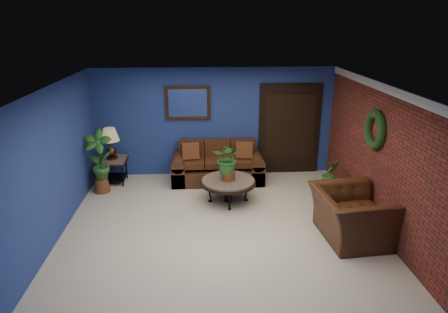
{
  "coord_description": "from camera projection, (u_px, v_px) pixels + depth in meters",
  "views": [
    {
      "loc": [
        -0.32,
        -6.43,
        3.53
      ],
      "look_at": [
        0.1,
        0.55,
        1.09
      ],
      "focal_mm": 32.0,
      "sensor_mm": 36.0,
      "label": 1
    }
  ],
  "objects": [
    {
      "name": "crown_molding",
      "position": [
        384.0,
        88.0,
        6.6
      ],
      "size": [
        0.03,
        5.0,
        0.14
      ],
      "primitive_type": "cube",
      "color": "white",
      "rests_on": "wall_right_brick"
    },
    {
      "name": "table_lamp",
      "position": [
        110.0,
        140.0,
        8.71
      ],
      "size": [
        0.41,
        0.41,
        0.67
      ],
      "color": "#472B15",
      "rests_on": "end_table"
    },
    {
      "name": "coffee_plant",
      "position": [
        228.0,
        160.0,
        7.81
      ],
      "size": [
        0.7,
        0.65,
        0.76
      ],
      "color": "brown",
      "rests_on": "coffee_table"
    },
    {
      "name": "side_chair",
      "position": [
        216.0,
        158.0,
        9.07
      ],
      "size": [
        0.46,
        0.46,
        0.89
      ],
      "rotation": [
        0.0,
        0.0,
        0.23
      ],
      "color": "brown",
      "rests_on": "ground"
    },
    {
      "name": "closet_door",
      "position": [
        289.0,
        130.0,
        9.33
      ],
      "size": [
        1.44,
        0.06,
        2.18
      ],
      "primitive_type": "cube",
      "color": "black",
      "rests_on": "wall_back"
    },
    {
      "name": "tall_plant",
      "position": [
        99.0,
        160.0,
        8.32
      ],
      "size": [
        0.61,
        0.43,
        1.36
      ],
      "color": "brown",
      "rests_on": "ground"
    },
    {
      "name": "coffee_table",
      "position": [
        228.0,
        182.0,
        7.97
      ],
      "size": [
        1.11,
        1.11,
        0.48
      ],
      "rotation": [
        0.0,
        0.0,
        -0.34
      ],
      "color": "#524B47",
      "rests_on": "ground"
    },
    {
      "name": "ceiling",
      "position": [
        220.0,
        85.0,
        6.42
      ],
      "size": [
        5.5,
        5.0,
        0.02
      ],
      "primitive_type": "cube",
      "color": "white",
      "rests_on": "wall_back"
    },
    {
      "name": "end_table",
      "position": [
        113.0,
        164.0,
        8.9
      ],
      "size": [
        0.63,
        0.63,
        0.57
      ],
      "color": "#524B47",
      "rests_on": "ground"
    },
    {
      "name": "floor",
      "position": [
        220.0,
        223.0,
        7.24
      ],
      "size": [
        5.5,
        5.5,
        0.0
      ],
      "primitive_type": "plane",
      "color": "beige",
      "rests_on": "ground"
    },
    {
      "name": "floor_plant",
      "position": [
        330.0,
        177.0,
        8.31
      ],
      "size": [
        0.38,
        0.32,
        0.77
      ],
      "color": "brown",
      "rests_on": "ground"
    },
    {
      "name": "wreath",
      "position": [
        375.0,
        130.0,
        6.88
      ],
      "size": [
        0.16,
        0.72,
        0.72
      ],
      "primitive_type": "torus",
      "rotation": [
        0.0,
        1.57,
        0.0
      ],
      "color": "black",
      "rests_on": "wall_right_brick"
    },
    {
      "name": "wall_back",
      "position": [
        214.0,
        122.0,
        9.19
      ],
      "size": [
        5.5,
        0.04,
        2.5
      ],
      "primitive_type": "cube",
      "color": "navy",
      "rests_on": "ground"
    },
    {
      "name": "wall_right_brick",
      "position": [
        376.0,
        155.0,
        6.99
      ],
      "size": [
        0.04,
        5.0,
        2.5
      ],
      "primitive_type": "cube",
      "color": "maroon",
      "rests_on": "ground"
    },
    {
      "name": "sofa",
      "position": [
        217.0,
        167.0,
        9.11
      ],
      "size": [
        2.05,
        0.89,
        0.92
      ],
      "color": "#462914",
      "rests_on": "ground"
    },
    {
      "name": "armchair",
      "position": [
        351.0,
        215.0,
        6.64
      ],
      "size": [
        1.22,
        1.37,
        0.83
      ],
      "primitive_type": "imported",
      "rotation": [
        0.0,
        0.0,
        1.65
      ],
      "color": "#462914",
      "rests_on": "ground"
    },
    {
      "name": "wall_left",
      "position": [
        56.0,
        162.0,
        6.68
      ],
      "size": [
        0.04,
        5.0,
        2.5
      ],
      "primitive_type": "cube",
      "color": "navy",
      "rests_on": "ground"
    },
    {
      "name": "wall_mirror",
      "position": [
        188.0,
        103.0,
        8.96
      ],
      "size": [
        1.02,
        0.06,
        0.77
      ],
      "primitive_type": "cube",
      "color": "#472B15",
      "rests_on": "wall_back"
    }
  ]
}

